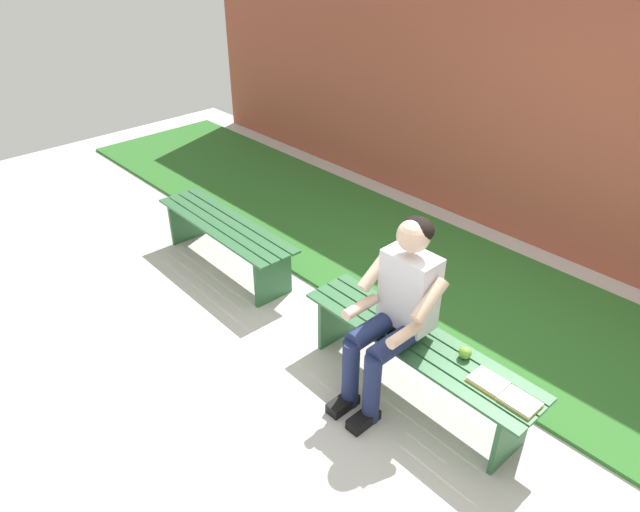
{
  "coord_description": "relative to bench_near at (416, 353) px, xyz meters",
  "views": [
    {
      "loc": [
        -1.64,
        2.35,
        2.78
      ],
      "look_at": [
        0.73,
        0.15,
        0.79
      ],
      "focal_mm": 32.5,
      "sensor_mm": 36.0,
      "label": 1
    }
  ],
  "objects": [
    {
      "name": "bench_near",
      "position": [
        0.0,
        0.0,
        0.0
      ],
      "size": [
        1.69,
        0.42,
        0.44
      ],
      "rotation": [
        0.0,
        0.0,
        -0.02
      ],
      "color": "#2D6038",
      "rests_on": "ground"
    },
    {
      "name": "bench_far",
      "position": [
        2.09,
        0.0,
        -0.0
      ],
      "size": [
        1.57,
        0.42,
        0.44
      ],
      "rotation": [
        0.0,
        0.0,
        -0.02
      ],
      "color": "#2D6038",
      "rests_on": "ground"
    },
    {
      "name": "grass_strip",
      "position": [
        1.05,
        -1.2,
        -0.32
      ],
      "size": [
        9.0,
        1.7,
        0.03
      ],
      "primitive_type": "cube",
      "color": "#2D6B28",
      "rests_on": "ground"
    },
    {
      "name": "brick_wall",
      "position": [
        0.5,
        -2.44,
        0.84
      ],
      "size": [
        9.5,
        0.24,
        2.34
      ],
      "primitive_type": "cube",
      "color": "#9E4C38",
      "rests_on": "ground"
    },
    {
      "name": "ground_plane",
      "position": [
        1.05,
        1.0,
        -0.35
      ],
      "size": [
        10.0,
        7.0,
        0.04
      ],
      "primitive_type": "cube",
      "color": "beige"
    },
    {
      "name": "book_open",
      "position": [
        -0.62,
        0.01,
        0.11
      ],
      "size": [
        0.41,
        0.17,
        0.02
      ],
      "rotation": [
        0.0,
        0.0,
        -0.02
      ],
      "color": "white",
      "rests_on": "bench_near"
    },
    {
      "name": "person_seated",
      "position": [
        0.11,
        0.1,
        0.35
      ],
      "size": [
        0.5,
        0.69,
        1.24
      ],
      "color": "silver",
      "rests_on": "ground"
    },
    {
      "name": "apple",
      "position": [
        -0.3,
        -0.08,
        0.14
      ],
      "size": [
        0.08,
        0.08,
        0.08
      ],
      "primitive_type": "sphere",
      "color": "#72B738",
      "rests_on": "bench_near"
    }
  ]
}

